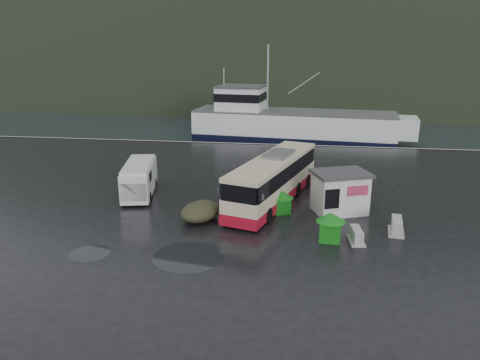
# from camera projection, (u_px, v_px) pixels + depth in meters

# --- Properties ---
(ground) EXTENTS (160.00, 160.00, 0.00)m
(ground) POSITION_uv_depth(u_px,v_px,m) (234.00, 215.00, 28.18)
(ground) COLOR black
(ground) RESTS_ON ground
(harbor_water) EXTENTS (300.00, 180.00, 0.02)m
(harbor_water) POSITION_uv_depth(u_px,v_px,m) (291.00, 76.00, 132.49)
(harbor_water) COLOR black
(harbor_water) RESTS_ON ground
(quay_edge) EXTENTS (160.00, 0.60, 1.50)m
(quay_edge) POSITION_uv_depth(u_px,v_px,m) (263.00, 144.00, 47.14)
(quay_edge) COLOR #999993
(quay_edge) RESTS_ON ground
(headland) EXTENTS (780.00, 540.00, 570.00)m
(headland) POSITION_uv_depth(u_px,v_px,m) (317.00, 58.00, 263.94)
(headland) COLOR black
(headland) RESTS_ON ground
(coach_bus) EXTENTS (5.88, 11.37, 3.11)m
(coach_bus) POSITION_uv_depth(u_px,v_px,m) (273.00, 201.00, 30.61)
(coach_bus) COLOR beige
(coach_bus) RESTS_ON ground
(white_van) EXTENTS (2.90, 5.69, 2.26)m
(white_van) POSITION_uv_depth(u_px,v_px,m) (140.00, 195.00, 31.90)
(white_van) COLOR silver
(white_van) RESTS_ON ground
(waste_bin_left) EXTENTS (1.20, 1.20, 1.55)m
(waste_bin_left) POSITION_uv_depth(u_px,v_px,m) (330.00, 240.00, 24.68)
(waste_bin_left) COLOR #136E16
(waste_bin_left) RESTS_ON ground
(waste_bin_right) EXTENTS (1.22, 1.22, 1.39)m
(waste_bin_right) POSITION_uv_depth(u_px,v_px,m) (282.00, 213.00, 28.60)
(waste_bin_right) COLOR #136E16
(waste_bin_right) RESTS_ON ground
(dome_tent) EXTENTS (2.88, 3.33, 1.10)m
(dome_tent) POSITION_uv_depth(u_px,v_px,m) (201.00, 220.00, 27.41)
(dome_tent) COLOR #30311D
(dome_tent) RESTS_ON ground
(ticket_kiosk) EXTENTS (3.92, 3.46, 2.55)m
(ticket_kiosk) POSITION_uv_depth(u_px,v_px,m) (339.00, 212.00, 28.74)
(ticket_kiosk) COLOR silver
(ticket_kiosk) RESTS_ON ground
(jersey_barrier_a) EXTENTS (1.04, 1.75, 0.82)m
(jersey_barrier_a) POSITION_uv_depth(u_px,v_px,m) (396.00, 233.00, 25.63)
(jersey_barrier_a) COLOR #999993
(jersey_barrier_a) RESTS_ON ground
(jersey_barrier_b) EXTENTS (0.90, 1.55, 0.74)m
(jersey_barrier_b) POSITION_uv_depth(u_px,v_px,m) (356.00, 242.00, 24.49)
(jersey_barrier_b) COLOR #999993
(jersey_barrier_b) RESTS_ON ground
(fishing_trawler) EXTENTS (28.16, 8.97, 11.07)m
(fishing_trawler) POSITION_uv_depth(u_px,v_px,m) (293.00, 129.00, 55.42)
(fishing_trawler) COLOR silver
(fishing_trawler) RESTS_ON ground
(puddles) EXTENTS (16.25, 12.05, 0.01)m
(puddles) POSITION_uv_depth(u_px,v_px,m) (245.00, 234.00, 25.44)
(puddles) COLOR black
(puddles) RESTS_ON ground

